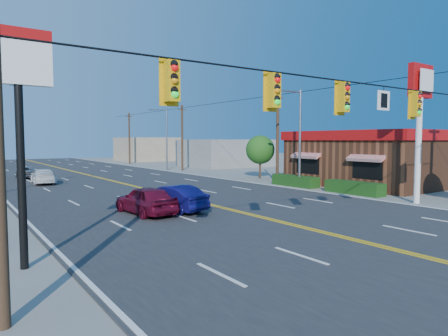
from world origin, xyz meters
TOP-DOWN VIEW (x-y plane):
  - ground at (0.00, 0.00)m, footprint 160.00×160.00m
  - road at (0.00, 20.00)m, footprint 20.00×120.00m
  - signal_span at (-0.12, 0.00)m, footprint 24.32×0.34m
  - kfc at (19.90, 12.00)m, footprint 16.30×12.40m
  - kfc_pylon at (11.00, 4.00)m, footprint 2.20×0.36m
  - pizza_hut_sign at (-11.00, 4.00)m, footprint 1.90×0.30m
  - streetlight_se at (10.79, 14.00)m, footprint 2.55×0.25m
  - streetlight_ne at (10.79, 38.00)m, footprint 2.55×0.25m
  - utility_pole_near at (12.20, 18.00)m, footprint 0.28×0.28m
  - utility_pole_mid at (12.20, 36.00)m, footprint 0.28×0.28m
  - utility_pole_far at (12.20, 54.00)m, footprint 0.28×0.28m
  - tree_kfc_rear at (13.50, 22.00)m, footprint 2.94×2.94m
  - bld_east_mid at (22.00, 40.00)m, footprint 12.00×10.00m
  - bld_east_far at (19.00, 62.00)m, footprint 10.00×10.00m
  - car_magenta at (-4.38, 10.00)m, footprint 2.08×4.49m
  - car_blue at (-2.86, 9.97)m, footprint 2.56×4.58m
  - car_white at (-5.85, 28.66)m, footprint 2.27×4.69m
  - car_silver at (-6.12, 35.61)m, footprint 2.22×4.30m

SIDE VIEW (x-z plane):
  - ground at x=0.00m, z-range 0.00..0.00m
  - road at x=0.00m, z-range 0.00..0.06m
  - car_silver at x=-6.12m, z-range 0.00..1.16m
  - car_white at x=-5.85m, z-range 0.00..1.32m
  - car_blue at x=-2.86m, z-range 0.00..1.43m
  - car_magenta at x=-4.38m, z-range 0.00..1.49m
  - bld_east_mid at x=22.00m, z-range 0.00..4.00m
  - bld_east_far at x=19.00m, z-range 0.00..4.40m
  - kfc at x=19.90m, z-range 0.03..4.73m
  - tree_kfc_rear at x=13.50m, z-range 0.73..5.14m
  - utility_pole_near at x=12.20m, z-range 0.00..8.40m
  - utility_pole_mid at x=12.20m, z-range 0.00..8.40m
  - utility_pole_far at x=12.20m, z-range 0.00..8.40m
  - streetlight_se at x=10.79m, z-range 0.51..8.51m
  - streetlight_ne at x=10.79m, z-range 0.51..8.51m
  - signal_span at x=-0.12m, z-range 0.39..9.39m
  - pizza_hut_sign at x=-11.00m, z-range 1.76..8.61m
  - kfc_pylon at x=11.00m, z-range 1.79..10.29m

